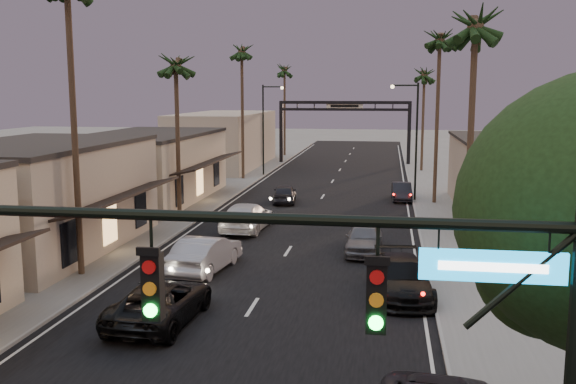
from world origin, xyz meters
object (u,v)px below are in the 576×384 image
(streetlight_left, at_px, (266,122))
(oncoming_pickup, at_px, (161,302))
(palm_rc, at_px, (425,71))
(streetlight_right, at_px, (413,132))
(palm_ra, at_px, (476,16))
(traffic_signal, at_px, (427,333))
(palm_ld, at_px, (242,47))
(curbside_black, at_px, (402,278))
(oncoming_silver, at_px, (206,254))
(arch, at_px, (344,116))
(palm_rb, at_px, (440,34))
(palm_lc, at_px, (176,58))
(palm_far, at_px, (285,67))

(streetlight_left, relative_size, oncoming_pickup, 1.63)
(palm_rc, bearing_deg, streetlight_right, -95.05)
(palm_ra, xyz_separation_m, oncoming_pickup, (-11.54, -7.11, -10.68))
(traffic_signal, height_order, palm_ld, palm_ld)
(curbside_black, bearing_deg, palm_ld, 107.31)
(palm_ra, height_order, oncoming_silver, palm_ra)
(oncoming_silver, bearing_deg, traffic_signal, 121.44)
(arch, xyz_separation_m, oncoming_pickup, (-2.94, -53.11, -4.77))
(palm_rb, bearing_deg, curbside_black, -97.05)
(oncoming_silver, bearing_deg, palm_lc, -59.36)
(palm_rc, bearing_deg, streetlight_left, -158.86)
(streetlight_left, height_order, palm_lc, palm_lc)
(palm_rb, distance_m, oncoming_pickup, 31.68)
(traffic_signal, relative_size, streetlight_right, 0.95)
(streetlight_left, height_order, palm_ra, palm_ra)
(streetlight_left, xyz_separation_m, palm_lc, (-1.68, -22.00, 5.14))
(palm_ld, height_order, palm_far, palm_ld)
(streetlight_right, bearing_deg, traffic_signal, -91.72)
(streetlight_right, xyz_separation_m, curbside_black, (-1.13, -23.70, -4.54))
(palm_lc, bearing_deg, streetlight_right, 30.11)
(arch, relative_size, palm_lc, 1.25)
(streetlight_left, bearing_deg, curbside_black, -70.90)
(traffic_signal, bearing_deg, oncoming_silver, 114.37)
(palm_ld, bearing_deg, curbside_black, -66.88)
(traffic_signal, xyz_separation_m, curbside_black, (0.10, 17.30, -4.29))
(streetlight_left, bearing_deg, arch, 60.03)
(streetlight_left, height_order, palm_ld, palm_ld)
(traffic_signal, distance_m, palm_far, 75.58)
(arch, height_order, palm_lc, palm_lc)
(curbside_black, bearing_deg, palm_ra, 38.09)
(streetlight_right, relative_size, curbside_black, 1.66)
(palm_far, bearing_deg, streetlight_right, -65.24)
(palm_ld, distance_m, palm_ra, 35.47)
(palm_rc, xyz_separation_m, palm_far, (-16.90, 14.00, 0.97))
(palm_rc, bearing_deg, palm_lc, -121.56)
(palm_ra, xyz_separation_m, palm_rc, (0.00, 40.00, -0.97))
(palm_far, distance_m, curbside_black, 59.39)
(palm_far, bearing_deg, streetlight_left, -86.05)
(arch, distance_m, streetlight_right, 25.94)
(oncoming_silver, relative_size, curbside_black, 0.94)
(palm_rb, bearing_deg, arch, 108.30)
(oncoming_silver, distance_m, curbside_black, 9.31)
(palm_rb, relative_size, oncoming_pickup, 2.58)
(palm_ld, height_order, palm_rc, palm_ld)
(palm_ra, xyz_separation_m, oncoming_silver, (-11.82, -0.34, -10.60))
(palm_rc, height_order, curbside_black, palm_rc)
(palm_rb, distance_m, oncoming_silver, 26.22)
(palm_ld, height_order, palm_ra, palm_ld)
(palm_rb, bearing_deg, streetlight_left, 137.95)
(palm_rc, height_order, palm_far, palm_far)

